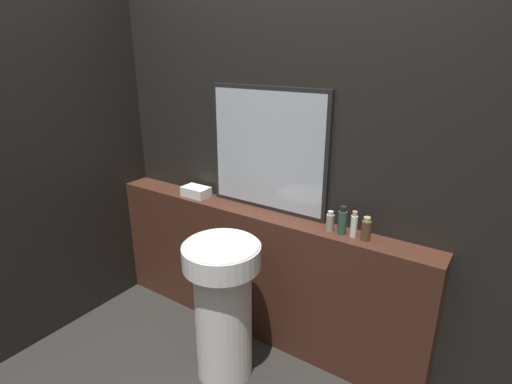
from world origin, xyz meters
The scene contains 9 objects.
wall_back centered at (0.00, 1.29, 1.25)m, with size 8.00×0.06×2.50m.
vanity_counter centered at (0.00, 1.16, 0.45)m, with size 2.27×0.20×0.89m.
pedestal_sink centered at (0.07, 0.73, 0.48)m, with size 0.44×0.44×0.86m.
mirror centered at (0.03, 1.24, 1.28)m, with size 0.82×0.03×0.77m.
towel_stack centered at (-0.50, 1.16, 0.92)m, with size 0.19×0.12×0.07m.
shampoo_bottle centered at (0.51, 1.16, 0.94)m, with size 0.05×0.05×0.12m.
conditioner_bottle centered at (0.58, 1.16, 0.97)m, with size 0.05×0.05×0.16m.
lotion_bottle centered at (0.65, 1.16, 0.96)m, with size 0.04×0.04×0.15m.
body_wash_bottle centered at (0.71, 1.16, 0.95)m, with size 0.05×0.05×0.13m.
Camera 1 is at (1.31, -0.77, 1.86)m, focal length 28.00 mm.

